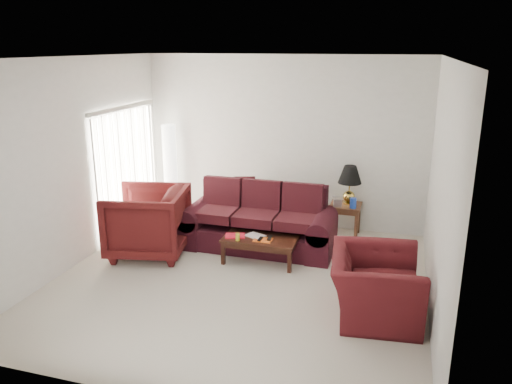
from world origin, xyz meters
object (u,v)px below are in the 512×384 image
Objects in this scene: armchair_right at (375,285)px; coffee_table at (260,250)px; sofa at (258,218)px; armchair_left at (147,222)px; floor_lamp at (170,171)px; end_table at (345,220)px.

armchair_right is 1.09× the size of coffee_table.
sofa is 1.72m from armchair_left.
armchair_left is 1.80m from coffee_table.
armchair_right is (3.50, -0.88, -0.14)m from armchair_left.
armchair_right is at bearing -34.67° from sofa.
armchair_right is (3.91, -2.57, -0.50)m from floor_lamp.
floor_lamp is 1.78m from armchair_left.
sofa is 1.36× the size of floor_lamp.
armchair_right is at bearing -75.40° from end_table.
coffee_table is (-1.08, -1.45, -0.09)m from end_table.
armchair_right is 2.05m from coffee_table.
end_table reaches higher than coffee_table.
floor_lamp is at bearing 179.12° from end_table.
end_table is at bearing 40.62° from sofa.
floor_lamp reaches higher than end_table.
floor_lamp is at bearing -177.97° from armchair_left.
sofa is 2.24m from floor_lamp.
floor_lamp is 1.49× the size of armchair_right.
sofa is 0.65m from coffee_table.
armchair_left reaches higher than sofa.
armchair_left is at bearing -161.56° from coffee_table.
end_table is 0.51× the size of coffee_table.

